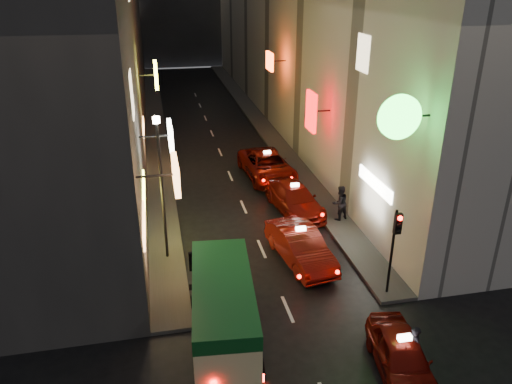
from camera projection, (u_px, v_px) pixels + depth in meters
building_left at (93, 9)px, 36.22m from camera, size 7.44×52.00×18.00m
building_right at (304, 6)px, 39.20m from camera, size 7.90×52.00×18.00m
sidewalk_left at (155, 125)px, 40.53m from camera, size 1.50×52.00×0.15m
sidewalk_right at (258, 119)px, 42.12m from camera, size 1.50×52.00×0.15m
minibus at (223, 304)px, 16.35m from camera, size 2.44×5.71×2.38m
taxi_near at (402, 354)px, 15.28m from camera, size 2.67×5.02×1.69m
taxi_second at (300, 243)px, 21.29m from camera, size 3.06×5.73×1.90m
taxi_third at (295, 197)px, 25.81m from camera, size 2.70×5.34×1.80m
taxi_far at (267, 164)px, 30.01m from camera, size 2.73×5.84×1.98m
pedestrian_crossing at (415, 345)px, 15.41m from camera, size 0.41×0.62×1.83m
pedestrian_sidewalk at (340, 201)px, 24.56m from camera, size 0.87×0.69×2.02m
traffic_light at (396, 235)px, 18.17m from camera, size 0.26×0.43×3.50m
lamp_post at (161, 180)px, 20.27m from camera, size 0.28×0.28×6.22m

